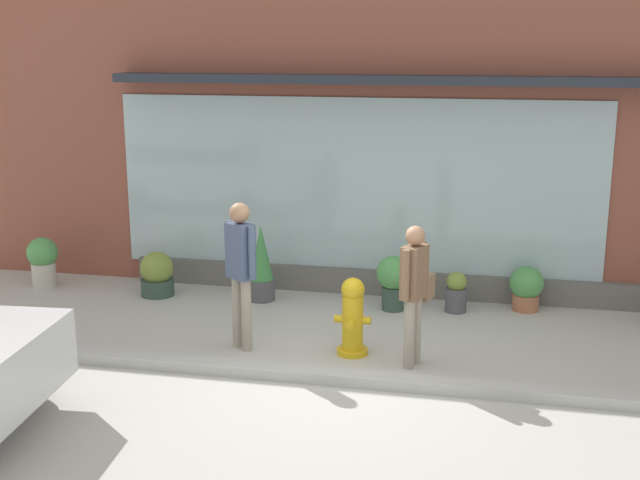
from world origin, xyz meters
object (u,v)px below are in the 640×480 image
pedestrian_with_handbag (415,285)px  potted_plant_by_entrance (456,292)px  potted_plant_near_hydrant (393,279)px  potted_plant_window_right (43,260)px  pedestrian_passerby (241,263)px  fire_hydrant (353,316)px  potted_plant_trailing_edge (261,265)px  potted_plant_doorstep (157,274)px  potted_plant_corner_tall (526,287)px

pedestrian_with_handbag → potted_plant_by_entrance: (0.38, 1.96, -0.66)m
potted_plant_near_hydrant → potted_plant_window_right: 5.16m
pedestrian_passerby → fire_hydrant: bearing=39.8°
pedestrian_passerby → potted_plant_trailing_edge: pedestrian_passerby is taller
potted_plant_doorstep → potted_plant_near_hydrant: (3.35, 0.05, 0.12)m
potted_plant_window_right → pedestrian_passerby: bearing=-26.3°
pedestrian_passerby → potted_plant_doorstep: bearing=172.0°
pedestrian_passerby → potted_plant_by_entrance: pedestrian_passerby is taller
potted_plant_trailing_edge → potted_plant_window_right: potted_plant_trailing_edge is taller
pedestrian_with_handbag → potted_plant_corner_tall: 2.64m
potted_plant_by_entrance → potted_plant_window_right: (-5.99, -0.09, 0.14)m
potted_plant_near_hydrant → potted_plant_by_entrance: (0.83, 0.10, -0.16)m
fire_hydrant → potted_plant_trailing_edge: (-1.58, 1.73, 0.05)m
fire_hydrant → pedestrian_passerby: bearing=-176.0°
pedestrian_with_handbag → potted_plant_doorstep: pedestrian_with_handbag is taller
potted_plant_doorstep → potted_plant_trailing_edge: bearing=3.7°
potted_plant_trailing_edge → potted_plant_corner_tall: size_ratio=1.76×
potted_plant_near_hydrant → potted_plant_trailing_edge: 1.85m
potted_plant_by_entrance → potted_plant_corner_tall: 0.95m
potted_plant_near_hydrant → pedestrian_with_handbag: bearing=-76.4°
pedestrian_passerby → potted_plant_window_right: 4.06m
fire_hydrant → potted_plant_near_hydrant: (0.27, 1.68, -0.02)m
potted_plant_corner_tall → potted_plant_trailing_edge: bearing=-175.1°
potted_plant_trailing_edge → pedestrian_passerby: bearing=-81.2°
fire_hydrant → pedestrian_passerby: pedestrian_passerby is taller
pedestrian_passerby → potted_plant_trailing_edge: 1.92m
potted_plant_trailing_edge → potted_plant_near_hydrant: bearing=-1.5°
pedestrian_passerby → potted_plant_corner_tall: size_ratio=2.89×
fire_hydrant → pedestrian_with_handbag: bearing=-14.5°
potted_plant_by_entrance → potted_plant_corner_tall: potted_plant_corner_tall is taller
pedestrian_with_handbag → potted_plant_by_entrance: pedestrian_with_handbag is taller
fire_hydrant → potted_plant_corner_tall: fire_hydrant is taller
fire_hydrant → potted_plant_by_entrance: fire_hydrant is taller
potted_plant_near_hydrant → potted_plant_corner_tall: (1.75, 0.35, -0.12)m
potted_plant_window_right → fire_hydrant: bearing=-19.0°
pedestrian_passerby → potted_plant_doorstep: (-1.79, 1.72, -0.72)m
fire_hydrant → potted_plant_near_hydrant: bearing=81.0°
pedestrian_passerby → potted_plant_near_hydrant: bearing=84.4°
potted_plant_by_entrance → potted_plant_corner_tall: bearing=15.7°
potted_plant_near_hydrant → potted_plant_corner_tall: bearing=11.4°
pedestrian_passerby → pedestrian_with_handbag: bearing=33.1°
potted_plant_trailing_edge → potted_plant_window_right: 3.31m
potted_plant_window_right → potted_plant_doorstep: bearing=-1.8°
fire_hydrant → potted_plant_near_hydrant: 1.70m
fire_hydrant → pedestrian_with_handbag: (0.72, -0.19, 0.47)m
potted_plant_by_entrance → pedestrian_passerby: bearing=-142.1°
potted_plant_doorstep → pedestrian_passerby: bearing=-43.9°
fire_hydrant → potted_plant_trailing_edge: bearing=132.4°
pedestrian_with_handbag → pedestrian_passerby: bearing=107.0°
potted_plant_doorstep → potted_plant_by_entrance: size_ratio=1.15×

